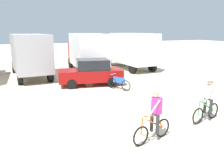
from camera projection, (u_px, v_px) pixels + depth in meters
name	position (u px, v px, depth m)	size (l,w,h in m)	color
ground_plane	(155.00, 150.00, 7.21)	(120.00, 120.00, 0.00)	beige
box_truck_grey_hauler	(29.00, 54.00, 17.75)	(2.72, 6.86, 3.35)	#9E9EA3
box_truck_avon_van	(86.00, 51.00, 20.11)	(2.89, 6.91, 3.35)	white
box_truck_white_box	(130.00, 49.00, 21.73)	(2.64, 6.84, 3.35)	white
sedan_parked	(91.00, 72.00, 15.43)	(4.46, 2.53, 1.76)	maroon
cyclist_orange_shirt	(154.00, 117.00, 7.61)	(1.69, 0.61, 1.82)	black
cyclist_cowboy_hat	(208.00, 101.00, 9.30)	(1.71, 0.56, 1.82)	black
bicycle_spare	(119.00, 84.00, 14.33)	(0.87, 1.57, 0.97)	black
supply_crate	(89.00, 81.00, 15.49)	(0.51, 0.61, 0.59)	olive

